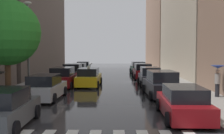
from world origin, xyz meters
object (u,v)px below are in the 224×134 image
object	(u,v)px
parked_car_right_third	(150,77)
taxi_midroad	(89,78)
parked_car_left_fifth	(79,70)
parked_car_left_nearest	(4,109)
lamp_post_left	(28,40)
parked_car_left_sixth	(83,67)
parked_car_right_second	(161,85)
parked_car_right_nearest	(183,103)
pedestrian_near_tree	(218,75)
parked_car_left_second	(45,88)
parked_car_left_third	(63,78)
parked_car_left_fourth	(73,73)
parked_car_right_fifth	(138,68)
street_tree_left	(7,32)
parked_car_right_fourth	(143,71)

from	to	relation	value
parked_car_right_third	taxi_midroad	size ratio (longest dim) A/B	0.96
parked_car_left_fifth	parked_car_left_nearest	bearing A→B (deg)	-178.01
parked_car_left_nearest	parked_car_right_third	xyz separation A→B (m)	(7.64, 13.33, 0.03)
parked_car_right_third	lamp_post_left	distance (m)	10.93
parked_car_left_sixth	parked_car_right_second	distance (m)	22.81
parked_car_right_nearest	pedestrian_near_tree	distance (m)	6.34
parked_car_left_second	parked_car_left_third	world-z (taller)	parked_car_left_third
parked_car_left_nearest	parked_car_right_nearest	size ratio (longest dim) A/B	0.93
parked_car_left_sixth	parked_car_right_third	size ratio (longest dim) A/B	0.96
parked_car_left_second	pedestrian_near_tree	bearing A→B (deg)	-86.90
parked_car_left_nearest	parked_car_right_second	bearing A→B (deg)	-46.17
parked_car_left_third	parked_car_left_sixth	world-z (taller)	parked_car_left_third
parked_car_left_fourth	parked_car_right_nearest	xyz separation A→B (m)	(7.66, -16.13, -0.10)
taxi_midroad	lamp_post_left	xyz separation A→B (m)	(-3.94, -4.46, 3.18)
parked_car_right_second	taxi_midroad	distance (m)	7.80
pedestrian_near_tree	parked_car_left_third	bearing A→B (deg)	-126.41
parked_car_right_second	lamp_post_left	world-z (taller)	lamp_post_left
parked_car_left_third	parked_car_right_fifth	xyz separation A→B (m)	(7.65, 14.35, -0.05)
lamp_post_left	pedestrian_near_tree	bearing A→B (deg)	-8.23
taxi_midroad	parked_car_right_fifth	bearing A→B (deg)	-20.32
parked_car_left_third	parked_car_left_fourth	size ratio (longest dim) A/B	1.08
taxi_midroad	street_tree_left	world-z (taller)	street_tree_left
parked_car_left_third	taxi_midroad	distance (m)	2.29
parked_car_left_third	parked_car_right_fifth	size ratio (longest dim) A/B	1.01
parked_car_right_fifth	taxi_midroad	distance (m)	14.66
parked_car_left_nearest	parked_car_left_sixth	world-z (taller)	parked_car_left_nearest
parked_car_right_fifth	pedestrian_near_tree	world-z (taller)	pedestrian_near_tree
parked_car_left_fifth	pedestrian_near_tree	world-z (taller)	pedestrian_near_tree
parked_car_left_fourth	lamp_post_left	world-z (taller)	lamp_post_left
parked_car_left_third	parked_car_right_nearest	distance (m)	13.24
parked_car_right_second	parked_car_right_fifth	distance (m)	19.11
parked_car_left_nearest	parked_car_left_fourth	size ratio (longest dim) A/B	1.02
parked_car_right_fourth	pedestrian_near_tree	distance (m)	13.65
parked_car_right_second	parked_car_right_third	world-z (taller)	parked_car_right_second
parked_car_left_sixth	parked_car_left_fifth	bearing A→B (deg)	178.70
parked_car_left_fifth	parked_car_right_nearest	xyz separation A→B (m)	(7.80, -21.65, -0.02)
parked_car_left_fifth	parked_car_right_second	xyz separation A→B (m)	(7.79, -15.63, 0.09)
parked_car_left_third	parked_car_right_nearest	size ratio (longest dim) A/B	0.98
parked_car_left_fifth	parked_car_right_third	bearing A→B (deg)	-140.34
parked_car_left_third	parked_car_left_fifth	bearing A→B (deg)	1.77
parked_car_left_nearest	parked_car_left_third	xyz separation A→B (m)	(0.05, 12.38, 0.05)
parked_car_left_fifth	parked_car_left_sixth	size ratio (longest dim) A/B	0.95
parked_car_left_sixth	lamp_post_left	bearing A→B (deg)	173.38
parked_car_right_fifth	street_tree_left	bearing A→B (deg)	152.58
parked_car_right_second	lamp_post_left	xyz separation A→B (m)	(-9.46, 1.06, 3.11)
parked_car_left_fifth	pedestrian_near_tree	xyz separation A→B (m)	(11.31, -16.45, 0.86)
parked_car_left_fourth	parked_car_right_fifth	size ratio (longest dim) A/B	0.94
parked_car_left_third	parked_car_right_fifth	distance (m)	16.27
pedestrian_near_tree	street_tree_left	world-z (taller)	street_tree_left
parked_car_right_nearest	parked_car_right_second	xyz separation A→B (m)	(-0.02, 6.02, 0.11)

